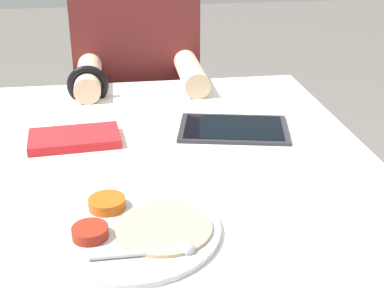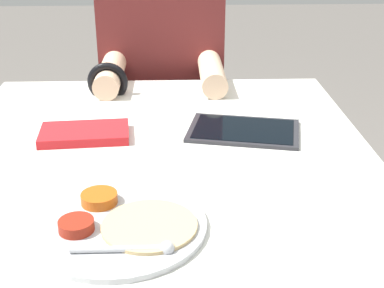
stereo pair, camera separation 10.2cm
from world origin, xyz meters
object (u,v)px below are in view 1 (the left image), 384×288
object	(u,v)px
red_notebook	(75,139)
tablet_device	(234,129)
person_diner	(139,116)
thali_tray	(133,228)

from	to	relation	value
red_notebook	tablet_device	bearing A→B (deg)	2.71
tablet_device	red_notebook	bearing A→B (deg)	-177.29
red_notebook	person_diner	world-z (taller)	person_diner
thali_tray	red_notebook	world-z (taller)	thali_tray
thali_tray	person_diner	size ratio (longest dim) A/B	0.24
person_diner	red_notebook	bearing A→B (deg)	-105.83
red_notebook	person_diner	xyz separation A→B (m)	(0.17, 0.58, -0.18)
thali_tray	tablet_device	bearing A→B (deg)	57.17
red_notebook	tablet_device	xyz separation A→B (m)	(0.36, 0.02, -0.00)
red_notebook	thali_tray	bearing A→B (deg)	-73.33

